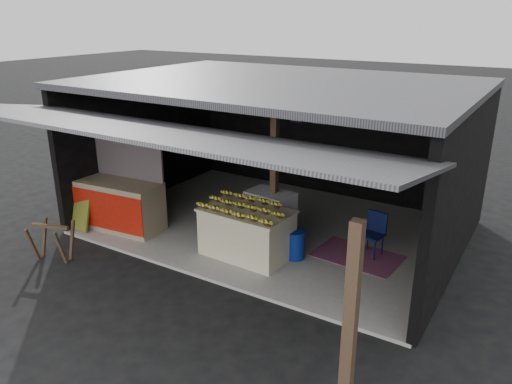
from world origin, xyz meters
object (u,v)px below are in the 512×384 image
Objects in this scene: banana_table at (247,232)px; water_barrel at (295,245)px; neighbor_stall at (120,203)px; sawhorse at (52,238)px; white_crate at (270,216)px; plastic_chair at (374,230)px.

water_barrel is (0.80, 0.35, -0.19)m from banana_table.
neighbor_stall is 2.34× the size of sawhorse.
neighbor_stall is (-2.85, -0.30, 0.09)m from banana_table.
sawhorse is (-2.92, -2.71, -0.11)m from white_crate.
plastic_chair is at bearing 12.37° from neighbor_stall.
sawhorse is 4.34m from water_barrel.
plastic_chair is (1.93, 1.24, 0.03)m from banana_table.
plastic_chair is (1.91, 0.44, -0.02)m from white_crate.
banana_table is at bearing -84.71° from white_crate.
banana_table is at bearing -156.64° from water_barrel.
water_barrel is (3.70, 2.25, -0.13)m from sawhorse.
sawhorse is at bearing -130.69° from white_crate.
plastic_chair is at bearing 38.44° from water_barrel.
plastic_chair is at bearing 15.24° from sawhorse.
sawhorse is 1.56× the size of water_barrel.
white_crate reaches higher than water_barrel.
white_crate is 1.95× the size of water_barrel.
neighbor_stall is 1.61m from sawhorse.
neighbor_stall is 3.72m from water_barrel.
water_barrel is 1.46m from plastic_chair.
banana_table is at bearing 0.50° from neighbor_stall.
banana_table is at bearing 15.45° from sawhorse.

